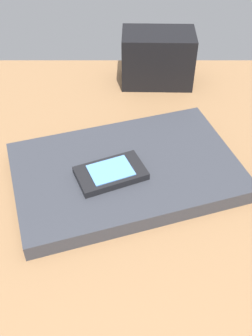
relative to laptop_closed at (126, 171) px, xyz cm
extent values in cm
cube|color=olive|center=(-9.93, -2.28, -2.77)|extent=(120.00, 80.00, 3.00)
cube|color=#33353D|center=(0.00, 0.00, 0.00)|extent=(39.11, 31.08, 2.53)
cube|color=black|center=(-2.28, -2.41, 1.82)|extent=(11.54, 9.35, 1.11)
cube|color=#5993E0|center=(-2.28, -2.41, 2.45)|extent=(7.52, 6.67, 0.14)
cube|color=black|center=(6.32, 28.69, 4.04)|extent=(14.40, 8.76, 10.62)
camera|label=1|loc=(-0.02, -45.10, 43.15)|focal=42.94mm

